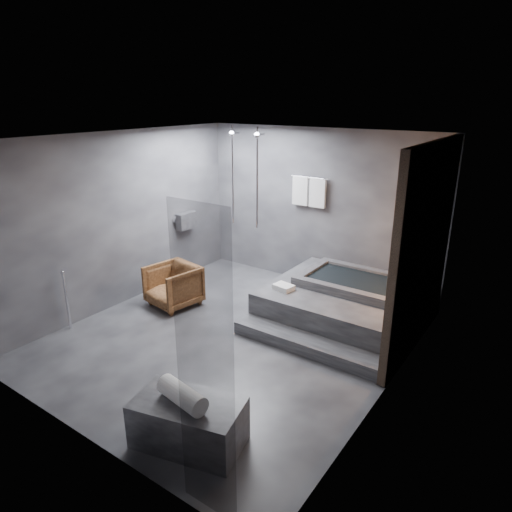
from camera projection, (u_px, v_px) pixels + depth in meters
The scene contains 7 objects.
room at pixel (266, 221), 6.01m from camera, with size 5.00×5.04×2.82m.
tub_deck at pixel (343, 303), 7.08m from camera, with size 2.20×2.00×0.50m, color #2E2E30.
tub_step at pixel (306, 344), 6.22m from camera, with size 2.20×0.36×0.18m, color #2E2E30.
concrete_bench at pixel (189, 422), 4.51m from camera, with size 1.07×0.59×0.48m, color #2E2E31.
driftwood_chair at pixel (173, 286), 7.50m from camera, with size 0.74×0.76×0.69m, color #402210.
rolled_towel at pixel (182, 395), 4.37m from camera, with size 0.20×0.20×0.56m, color white.
deck_towel at pixel (284, 287), 6.95m from camera, with size 0.29×0.21×0.08m, color white.
Camera 1 is at (3.62, -4.60, 3.29)m, focal length 32.00 mm.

